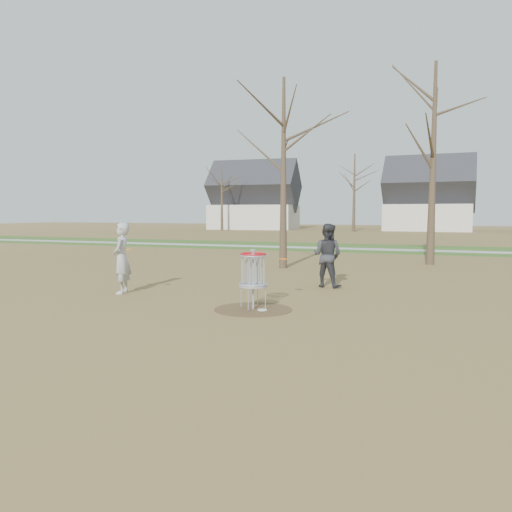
{
  "coord_description": "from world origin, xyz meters",
  "views": [
    {
      "loc": [
        4.09,
        -10.56,
        2.23
      ],
      "look_at": [
        -0.5,
        1.5,
        1.1
      ],
      "focal_mm": 35.0,
      "sensor_mm": 36.0,
      "label": 1
    }
  ],
  "objects": [
    {
      "name": "disc_golf_basket",
      "position": [
        0.0,
        0.0,
        0.91
      ],
      "size": [
        0.64,
        0.64,
        1.35
      ],
      "color": "#9EA3AD",
      "rests_on": "ground"
    },
    {
      "name": "player_throwing",
      "position": [
        0.81,
        4.05,
        0.95
      ],
      "size": [
        1.05,
        0.89,
        1.9
      ],
      "primitive_type": "imported",
      "rotation": [
        0.0,
        0.0,
        2.94
      ],
      "color": "#303135",
      "rests_on": "ground"
    },
    {
      "name": "disc_grounded",
      "position": [
        0.25,
        -0.06,
        0.02
      ],
      "size": [
        0.22,
        0.22,
        0.02
      ],
      "primitive_type": "cylinder",
      "color": "white",
      "rests_on": "dirt_circle"
    },
    {
      "name": "houses_row",
      "position": [
        4.32,
        52.56,
        3.52
      ],
      "size": [
        56.51,
        10.01,
        7.26
      ],
      "color": "silver",
      "rests_on": "ground"
    },
    {
      "name": "discs_in_play",
      "position": [
        -1.69,
        1.13,
        1.14
      ],
      "size": [
        4.32,
        0.98,
        0.22
      ],
      "color": "orange",
      "rests_on": "ground"
    },
    {
      "name": "player_standing",
      "position": [
        -4.22,
        0.87,
        0.98
      ],
      "size": [
        0.68,
        0.83,
        1.95
      ],
      "primitive_type": "imported",
      "rotation": [
        0.0,
        0.0,
        -1.22
      ],
      "color": "#B0B0B0",
      "rests_on": "ground"
    },
    {
      "name": "footpath",
      "position": [
        0.0,
        20.0,
        0.01
      ],
      "size": [
        160.0,
        1.5,
        0.01
      ],
      "primitive_type": "cube",
      "color": "#9E9E99",
      "rests_on": "green_band"
    },
    {
      "name": "ground",
      "position": [
        0.0,
        0.0,
        0.0
      ],
      "size": [
        160.0,
        160.0,
        0.0
      ],
      "primitive_type": "plane",
      "color": "brown",
      "rests_on": "ground"
    },
    {
      "name": "dirt_circle",
      "position": [
        0.0,
        0.0,
        0.01
      ],
      "size": [
        1.8,
        1.8,
        0.01
      ],
      "primitive_type": "cylinder",
      "color": "#47331E",
      "rests_on": "ground"
    },
    {
      "name": "bare_trees",
      "position": [
        1.78,
        35.79,
        5.35
      ],
      "size": [
        52.62,
        44.98,
        9.0
      ],
      "color": "#382B1E",
      "rests_on": "ground"
    },
    {
      "name": "green_band",
      "position": [
        0.0,
        21.0,
        0.01
      ],
      "size": [
        160.0,
        8.0,
        0.01
      ],
      "primitive_type": "cube",
      "color": "#2D5119",
      "rests_on": "ground"
    }
  ]
}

